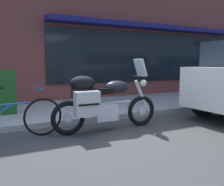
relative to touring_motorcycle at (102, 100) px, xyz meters
name	(u,v)px	position (x,y,z in m)	size (l,w,h in m)	color
ground_plane	(114,136)	(0.06, -0.39, -0.60)	(80.00, 80.00, 0.00)	#3A3A3A
touring_motorcycle	(102,100)	(0.00, 0.00, 0.00)	(2.20, 0.66, 1.39)	black
parked_bicycle	(11,119)	(-1.59, 0.17, -0.23)	(1.74, 0.48, 0.93)	black
sandwich_board_sign	(3,92)	(-1.66, 1.86, 0.04)	(0.55, 0.43, 1.03)	#1E511E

